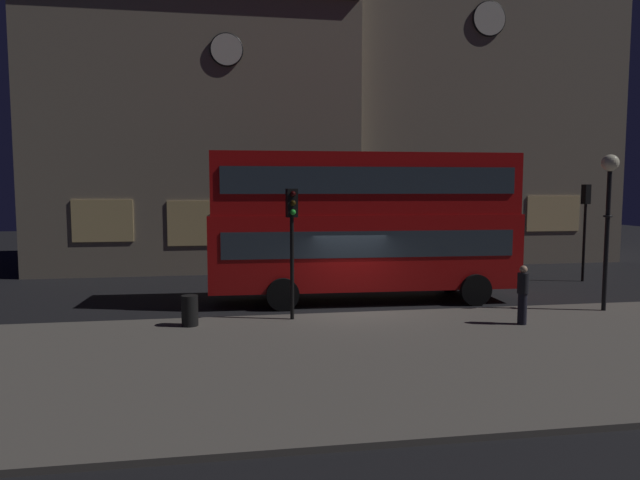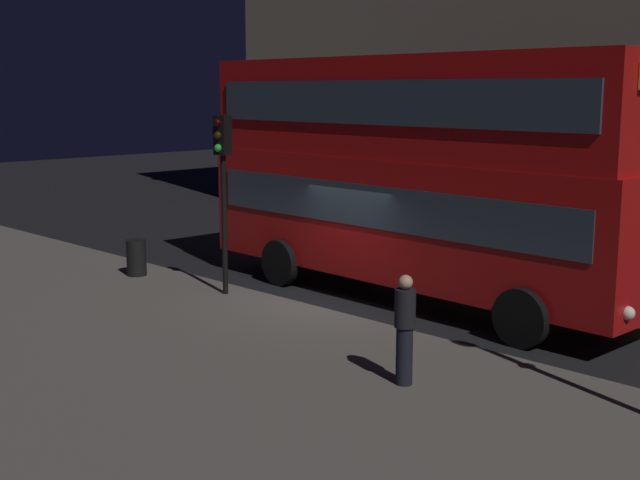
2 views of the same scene
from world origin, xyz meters
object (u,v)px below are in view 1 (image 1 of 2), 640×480
traffic_light_far_side (585,212)px  traffic_light_near_kerb (292,226)px  street_lamp (609,192)px  pedestrian (523,294)px  litter_bin (190,311)px  double_decker_bus (364,219)px

traffic_light_far_side → traffic_light_near_kerb: bearing=8.1°
traffic_light_near_kerb → street_lamp: street_lamp is taller
pedestrian → litter_bin: (-9.53, 1.37, -0.45)m
traffic_light_far_side → street_lamp: 6.99m
traffic_light_near_kerb → double_decker_bus: bearing=36.2°
double_decker_bus → traffic_light_near_kerb: double_decker_bus is taller
double_decker_bus → traffic_light_near_kerb: size_ratio=2.82×
traffic_light_near_kerb → litter_bin: traffic_light_near_kerb is taller
double_decker_bus → pedestrian: 6.21m
double_decker_bus → pedestrian: (3.60, -4.66, -1.96)m
litter_bin → traffic_light_far_side: bearing=20.1°
pedestrian → litter_bin: 9.64m
double_decker_bus → traffic_light_far_side: bearing=16.6°
street_lamp → pedestrian: street_lamp is taller
double_decker_bus → litter_bin: 7.20m
double_decker_bus → litter_bin: bearing=-149.0°
double_decker_bus → litter_bin: double_decker_bus is taller
street_lamp → pedestrian: bearing=-159.7°
pedestrian → litter_bin: size_ratio=1.95×
traffic_light_near_kerb → street_lamp: bearing=-11.1°
pedestrian → litter_bin: bearing=116.5°
litter_bin → double_decker_bus: bearing=29.0°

